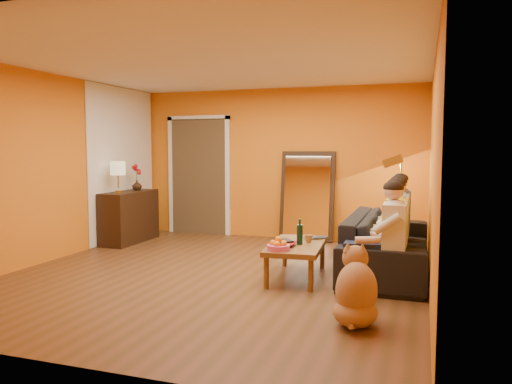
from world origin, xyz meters
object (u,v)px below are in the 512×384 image
(mirror_frame, at_px, (307,196))
(coffee_table, at_px, (296,261))
(person_far_left, at_px, (394,238))
(vase, at_px, (137,185))
(table_lamp, at_px, (118,177))
(wine_bottle, at_px, (300,232))
(dog, at_px, (357,285))
(laptop, at_px, (317,238))
(sofa, at_px, (388,243))
(person_mid_right, at_px, (399,223))
(person_far_right, at_px, (401,218))
(tumbler, at_px, (309,239))
(floor_lamp, at_px, (400,206))
(sideboard, at_px, (129,217))
(person_mid_left, at_px, (397,230))

(mirror_frame, xyz_separation_m, coffee_table, (0.43, -2.46, -0.55))
(person_far_left, height_order, vase, person_far_left)
(table_lamp, bearing_deg, wine_bottle, -19.06)
(dog, xyz_separation_m, wine_bottle, (-0.84, 1.34, 0.22))
(dog, height_order, laptop, dog)
(sofa, height_order, person_mid_right, person_mid_right)
(table_lamp, xyz_separation_m, person_far_right, (4.37, 0.25, -0.49))
(sofa, xyz_separation_m, person_far_right, (0.13, 0.65, 0.25))
(table_lamp, relative_size, tumbler, 5.09)
(sofa, height_order, person_far_right, person_far_right)
(vase, bearing_deg, floor_lamp, 1.57)
(coffee_table, bearing_deg, sideboard, 152.21)
(mirror_frame, relative_size, wine_bottle, 4.90)
(coffee_table, height_order, laptop, laptop)
(mirror_frame, relative_size, person_mid_right, 1.25)
(coffee_table, height_order, wine_bottle, wine_bottle)
(mirror_frame, height_order, sideboard, mirror_frame)
(person_mid_right, bearing_deg, person_mid_left, -90.00)
(coffee_table, xyz_separation_m, person_far_right, (1.15, 1.33, 0.40))
(person_mid_right, xyz_separation_m, person_far_right, (0.00, 0.55, 0.00))
(floor_lamp, xyz_separation_m, wine_bottle, (-1.07, -1.80, -0.14))
(wine_bottle, height_order, laptop, wine_bottle)
(sideboard, bearing_deg, laptop, -16.85)
(vase, bearing_deg, dog, -36.32)
(sofa, bearing_deg, floor_lamp, -5.35)
(person_mid_right, height_order, vase, person_mid_right)
(floor_lamp, xyz_separation_m, vase, (-4.34, -0.12, 0.22))
(mirror_frame, relative_size, person_far_right, 1.25)
(sofa, bearing_deg, dog, 176.47)
(dog, relative_size, person_far_left, 0.59)
(sideboard, distance_m, tumbler, 3.57)
(coffee_table, relative_size, person_far_left, 1.00)
(floor_lamp, bearing_deg, mirror_frame, 154.54)
(coffee_table, distance_m, person_mid_right, 1.45)
(sofa, relative_size, wine_bottle, 8.00)
(sideboard, relative_size, vase, 6.81)
(mirror_frame, relative_size, laptop, 4.60)
(mirror_frame, height_order, coffee_table, mirror_frame)
(person_mid_right, bearing_deg, person_far_right, 90.00)
(coffee_table, relative_size, floor_lamp, 0.85)
(sideboard, bearing_deg, floor_lamp, 4.85)
(person_mid_right, bearing_deg, sofa, -142.43)
(tumbler, xyz_separation_m, laptop, (0.06, 0.23, -0.03))
(sideboard, relative_size, tumbler, 11.78)
(person_far_right, bearing_deg, sofa, -101.31)
(sofa, xyz_separation_m, person_mid_left, (0.13, -0.45, 0.25))
(dog, bearing_deg, sofa, 81.64)
(laptop, bearing_deg, mirror_frame, 68.30)
(sofa, xyz_separation_m, tumbler, (-0.90, -0.56, 0.10))
(person_mid_right, bearing_deg, laptop, -156.11)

